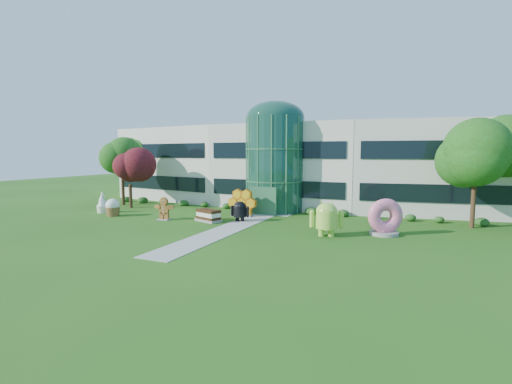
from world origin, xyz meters
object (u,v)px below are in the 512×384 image
at_px(android_green, 327,217).
at_px(gingerbread, 164,208).
at_px(android_black, 240,210).
at_px(donut, 384,216).

height_order(android_green, gingerbread, android_green).
xyz_separation_m(android_green, gingerbread, (-15.15, 0.64, -0.40)).
height_order(android_green, android_black, android_green).
bearing_deg(android_black, donut, -2.40).
bearing_deg(gingerbread, android_green, -5.61).
bearing_deg(donut, android_black, 148.80).
xyz_separation_m(android_green, android_black, (-8.46, 2.75, -0.40)).
xyz_separation_m(android_green, donut, (3.86, 2.16, -0.07)).
distance_m(android_green, donut, 4.42).
relative_size(android_green, donut, 1.05).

